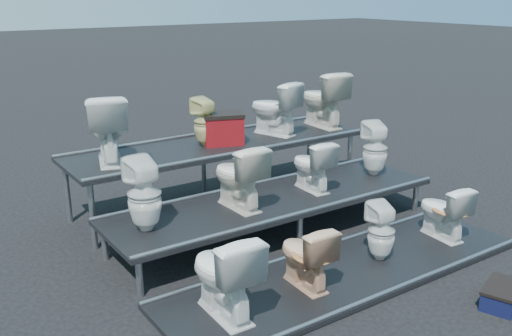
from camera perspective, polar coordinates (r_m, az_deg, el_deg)
ground at (r=7.07m, az=1.93°, el=-6.52°), size 80.00×80.00×0.00m
tier_front at (r=6.16m, az=9.18°, el=-10.24°), size 4.20×1.20×0.06m
tier_mid at (r=6.98m, az=1.95°, el=-4.79°), size 4.20×1.20×0.46m
tier_back at (r=7.93m, az=-3.58°, el=-0.51°), size 4.20×1.20×0.86m
toilet_0 at (r=5.13m, az=-3.28°, el=-10.49°), size 0.48×0.81×0.81m
toilet_1 at (r=5.65m, az=4.95°, el=-8.67°), size 0.40×0.66×0.66m
toilet_2 at (r=6.31m, az=12.42°, el=-6.19°), size 0.34×0.35×0.65m
toilet_3 at (r=7.05m, az=18.20°, el=-4.10°), size 0.43×0.67×0.66m
toilet_4 at (r=5.98m, az=-11.11°, el=-2.61°), size 0.36×0.37×0.78m
toilet_5 at (r=6.49m, az=-1.80°, el=-0.81°), size 0.44×0.75×0.76m
toilet_6 at (r=7.12m, az=5.60°, el=0.29°), size 0.40×0.65×0.64m
toilet_7 at (r=7.83m, az=11.82°, el=1.93°), size 0.41×0.42×0.73m
toilet_8 at (r=7.07m, az=-14.65°, el=3.87°), size 0.69×0.93×0.84m
toilet_9 at (r=7.63m, az=-5.14°, el=4.62°), size 0.34×0.35×0.66m
toilet_10 at (r=8.21m, az=1.81°, el=6.00°), size 0.63×0.84×0.77m
toilet_11 at (r=8.76m, az=6.68°, el=6.87°), size 0.52×0.86×0.84m
red_crate at (r=7.76m, az=-3.41°, el=3.82°), size 0.63×0.56×0.38m
step_stool at (r=6.01m, az=23.36°, el=-11.74°), size 0.55×0.43×0.17m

